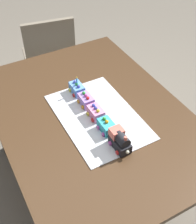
# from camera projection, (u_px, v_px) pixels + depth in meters

# --- Properties ---
(ground_plane) EXTENTS (8.00, 8.00, 0.00)m
(ground_plane) POSITION_uv_depth(u_px,v_px,m) (93.00, 187.00, 2.18)
(ground_plane) COLOR gray
(dining_table) EXTENTS (1.40, 1.00, 0.74)m
(dining_table) POSITION_uv_depth(u_px,v_px,m) (92.00, 127.00, 1.75)
(dining_table) COLOR #4C331E
(dining_table) RESTS_ON ground
(chair) EXTENTS (0.46, 0.46, 0.86)m
(chair) POSITION_uv_depth(u_px,v_px,m) (50.00, 58.00, 2.56)
(chair) COLOR gray
(chair) RESTS_ON ground
(cake_board) EXTENTS (0.60, 0.40, 0.00)m
(cake_board) POSITION_uv_depth(u_px,v_px,m) (98.00, 116.00, 1.65)
(cake_board) COLOR silver
(cake_board) RESTS_ON dining_table
(cake_locomotive) EXTENTS (0.14, 0.08, 0.12)m
(cake_locomotive) POSITION_uv_depth(u_px,v_px,m) (120.00, 140.00, 1.46)
(cake_locomotive) COLOR #232328
(cake_locomotive) RESTS_ON cake_board
(cake_car_flatbed_turquoise) EXTENTS (0.10, 0.08, 0.07)m
(cake_car_flatbed_turquoise) POSITION_uv_depth(u_px,v_px,m) (107.00, 126.00, 1.56)
(cake_car_flatbed_turquoise) COLOR #38B7C6
(cake_car_flatbed_turquoise) RESTS_ON cake_board
(cake_car_caboose_bubblegum) EXTENTS (0.10, 0.08, 0.07)m
(cake_car_caboose_bubblegum) POSITION_uv_depth(u_px,v_px,m) (96.00, 112.00, 1.63)
(cake_car_caboose_bubblegum) COLOR pink
(cake_car_caboose_bubblegum) RESTS_ON cake_board
(cake_car_gondola_lavender) EXTENTS (0.10, 0.08, 0.07)m
(cake_car_gondola_lavender) POSITION_uv_depth(u_px,v_px,m) (86.00, 100.00, 1.71)
(cake_car_gondola_lavender) COLOR #AD84E0
(cake_car_gondola_lavender) RESTS_ON cake_board
(cake_car_tanker_sky_blue) EXTENTS (0.10, 0.08, 0.07)m
(cake_car_tanker_sky_blue) POSITION_uv_depth(u_px,v_px,m) (77.00, 88.00, 1.78)
(cake_car_tanker_sky_blue) COLOR #669EEA
(cake_car_tanker_sky_blue) RESTS_ON cake_board
(birthday_candle) EXTENTS (0.01, 0.01, 0.05)m
(birthday_candle) POSITION_uv_depth(u_px,v_px,m) (77.00, 80.00, 1.73)
(birthday_candle) COLOR #4CA5E5
(birthday_candle) RESTS_ON cake_car_tanker_sky_blue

